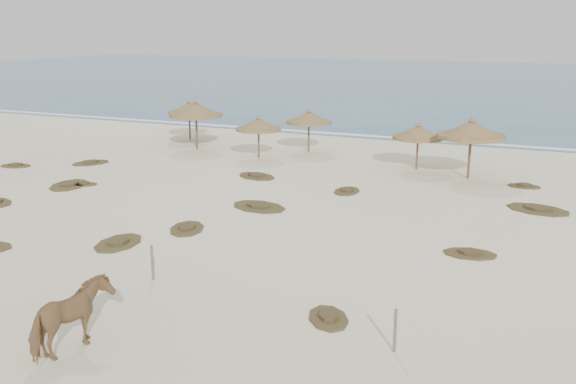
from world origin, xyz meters
name	(u,v)px	position (x,y,z in m)	size (l,w,h in m)	color
ground	(157,260)	(0.00, 0.00, 0.00)	(160.00, 160.00, 0.00)	#F1E6C6
ocean	(476,81)	(0.00, 75.00, 0.00)	(200.00, 100.00, 0.01)	#2A5F80
foam_line	(377,137)	(0.00, 26.00, 0.00)	(70.00, 0.60, 0.01)	white
palapa_0	(189,109)	(-11.28, 20.12, 2.03)	(3.07, 3.07, 2.61)	brown
palapa_1	(196,110)	(-8.99, 17.27, 2.36)	(4.30, 4.30, 3.05)	brown
palapa_2	(309,118)	(-2.36, 19.20, 2.03)	(2.79, 2.79, 2.61)	brown
palapa_3	(259,125)	(-4.26, 16.24, 1.90)	(2.78, 2.78, 2.45)	brown
palapa_4	(418,133)	(4.71, 16.85, 1.94)	(3.03, 3.03, 2.50)	brown
palapa_5	(471,130)	(7.51, 15.83, 2.41)	(3.72, 3.72, 3.10)	brown
horse	(71,318)	(1.69, -5.78, 0.85)	(0.92, 2.01, 1.70)	brown
fence_post_near	(152,263)	(0.82, -1.39, 0.54)	(0.08, 0.08, 1.08)	brown
fence_post_far	(395,331)	(8.55, -2.81, 0.53)	(0.08, 0.08, 1.07)	brown
scrub_1	(69,185)	(-9.63, 6.69, 0.05)	(2.20, 2.77, 0.16)	brown
scrub_2	(187,228)	(-0.87, 3.17, 0.05)	(1.87, 2.26, 0.16)	brown
scrub_3	(259,206)	(0.27, 6.93, 0.05)	(2.84, 2.20, 0.16)	brown
scrub_4	(470,253)	(9.21, 4.59, 0.05)	(1.90, 1.37, 0.16)	brown
scrub_5	(538,209)	(11.01, 11.13, 0.05)	(2.92, 2.29, 0.16)	brown
scrub_6	(91,163)	(-12.10, 11.17, 0.05)	(2.20, 2.45, 0.16)	brown
scrub_7	(347,191)	(2.83, 10.87, 0.05)	(1.18, 1.76, 0.16)	brown
scrub_8	(16,165)	(-15.31, 8.96, 0.05)	(1.90, 1.45, 0.16)	brown
scrub_9	(118,242)	(-2.18, 0.83, 0.05)	(1.60, 2.27, 0.16)	brown
scrub_10	(524,186)	(10.21, 15.09, 0.05)	(1.55, 1.04, 0.16)	brown
scrub_12	(328,317)	(6.56, -1.83, 0.05)	(1.68, 1.87, 0.16)	brown
scrub_13	(257,176)	(-2.27, 11.92, 0.05)	(2.57, 2.15, 0.16)	brown
scrub_15	(84,184)	(-9.05, 7.10, 0.05)	(1.42, 1.31, 0.16)	brown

